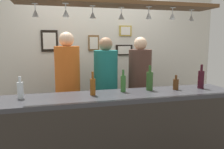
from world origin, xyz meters
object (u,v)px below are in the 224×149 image
person_left_orange_shirt (68,82)px  picture_frame_caricature (49,41)px  bottle_soda_clear (20,90)px  picture_frame_upper_small (125,31)px  picture_frame_crest (94,43)px  picture_frame_lower_pair (124,50)px  person_middle_teal_shirt (106,83)px  person_right_brown_shirt (140,81)px  bottle_beer_brown_stubby (176,84)px  bottle_beer_green_import (123,83)px  bottle_beer_amber_tall (93,86)px  bottle_wine_dark_red (201,79)px  bottle_champagne_green (150,80)px

person_left_orange_shirt → picture_frame_caricature: size_ratio=5.05×
bottle_soda_clear → picture_frame_upper_small: bearing=40.3°
picture_frame_crest → picture_frame_lower_pair: 0.55m
person_middle_teal_shirt → person_right_brown_shirt: bearing=-0.0°
bottle_beer_brown_stubby → bottle_soda_clear: size_ratio=0.78×
bottle_beer_green_import → picture_frame_lower_pair: size_ratio=0.87×
bottle_soda_clear → picture_frame_upper_small: 2.16m
bottle_beer_amber_tall → picture_frame_crest: bearing=79.1°
person_middle_teal_shirt → bottle_soda_clear: 1.27m
bottle_beer_green_import → picture_frame_upper_small: 1.52m
bottle_wine_dark_red → picture_frame_lower_pair: bearing=112.9°
person_right_brown_shirt → picture_frame_crest: picture_frame_crest is taller
person_middle_teal_shirt → person_right_brown_shirt: size_ratio=1.00×
picture_frame_caricature → person_left_orange_shirt: bearing=-70.4°
person_right_brown_shirt → picture_frame_lower_pair: size_ratio=5.52×
bottle_beer_brown_stubby → bottle_beer_green_import: bearing=175.4°
picture_frame_crest → picture_frame_upper_small: picture_frame_upper_small is taller
picture_frame_upper_small → picture_frame_crest: bearing=180.0°
person_left_orange_shirt → person_middle_teal_shirt: bearing=0.0°
picture_frame_crest → bottle_champagne_green: bearing=-71.1°
bottle_champagne_green → picture_frame_upper_small: 1.45m
bottle_soda_clear → picture_frame_crest: bearing=52.7°
person_middle_teal_shirt → bottle_champagne_green: (0.39, -0.65, 0.13)m
person_left_orange_shirt → bottle_beer_green_import: (0.59, -0.66, 0.07)m
person_middle_teal_shirt → picture_frame_upper_small: size_ratio=7.49×
bottle_beer_brown_stubby → bottle_beer_green_import: (-0.66, 0.05, 0.03)m
bottle_beer_brown_stubby → picture_frame_lower_pair: (-0.23, 1.35, 0.36)m
person_right_brown_shirt → bottle_beer_amber_tall: 1.12m
picture_frame_caricature → bottle_beer_green_import: bearing=-57.6°
bottle_beer_green_import → person_right_brown_shirt: bearing=54.3°
bottle_soda_clear → picture_frame_crest: picture_frame_crest is taller
bottle_soda_clear → bottle_beer_green_import: bearing=1.6°
person_left_orange_shirt → picture_frame_caricature: bearing=109.6°
picture_frame_upper_small → bottle_beer_amber_tall: bearing=-120.9°
bottle_beer_brown_stubby → picture_frame_upper_small: picture_frame_upper_small is taller
person_right_brown_shirt → picture_frame_caricature: size_ratio=4.87×
person_left_orange_shirt → person_right_brown_shirt: (1.06, -0.00, -0.04)m
person_right_brown_shirt → bottle_beer_brown_stubby: size_ratio=9.20×
person_left_orange_shirt → bottle_beer_brown_stubby: person_left_orange_shirt is taller
bottle_champagne_green → picture_frame_lower_pair: bearing=85.9°
bottle_beer_amber_tall → bottle_beer_green_import: same height
person_left_orange_shirt → picture_frame_upper_small: picture_frame_upper_small is taller
person_left_orange_shirt → picture_frame_crest: size_ratio=6.61×
person_left_orange_shirt → picture_frame_crest: (0.49, 0.64, 0.53)m
picture_frame_lower_pair → picture_frame_crest: bearing=180.0°
bottle_wine_dark_red → picture_frame_lower_pair: size_ratio=1.00×
person_left_orange_shirt → picture_frame_upper_small: (1.04, 0.64, 0.73)m
picture_frame_upper_small → picture_frame_caricature: picture_frame_upper_small is taller
bottle_soda_clear → picture_frame_caricature: (0.30, 1.33, 0.50)m
picture_frame_crest → bottle_soda_clear: bearing=-127.3°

